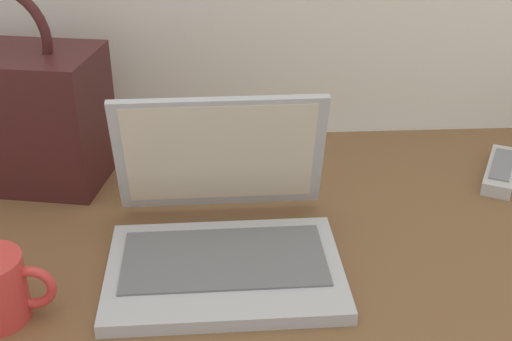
{
  "coord_description": "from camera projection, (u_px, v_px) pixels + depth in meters",
  "views": [
    {
      "loc": [
        -0.09,
        -0.8,
        0.57
      ],
      "look_at": [
        -0.05,
        0.0,
        0.15
      ],
      "focal_mm": 47.14,
      "sensor_mm": 36.0,
      "label": 1
    }
  ],
  "objects": [
    {
      "name": "laptop",
      "position": [
        223.0,
        228.0,
        0.91
      ],
      "size": [
        0.31,
        0.29,
        0.21
      ],
      "color": "#B2B5BA",
      "rests_on": "desk"
    },
    {
      "name": "desk",
      "position": [
        288.0,
        252.0,
        0.97
      ],
      "size": [
        1.6,
        0.76,
        0.03
      ],
      "color": "brown",
      "rests_on": "ground"
    },
    {
      "name": "remote_control_near",
      "position": [
        501.0,
        170.0,
        1.14
      ],
      "size": [
        0.11,
        0.16,
        0.02
      ],
      "color": "#B7B7B7",
      "rests_on": "desk"
    },
    {
      "name": "handbag",
      "position": [
        10.0,
        113.0,
        1.09
      ],
      "size": [
        0.32,
        0.21,
        0.33
      ],
      "color": "#3F1919",
      "rests_on": "desk"
    }
  ]
}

